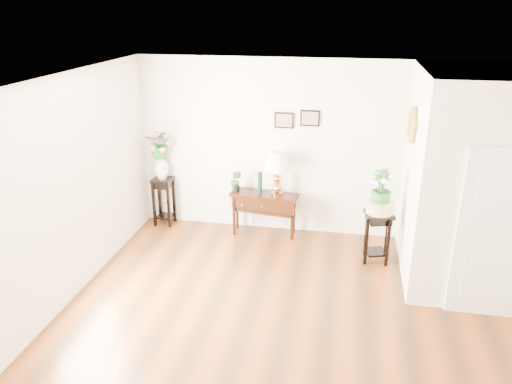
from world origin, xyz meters
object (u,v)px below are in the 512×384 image
(table_lamp, at_px, (277,173))
(plant_stand_b, at_px, (377,237))
(plant_stand_a, at_px, (164,201))
(console_table, at_px, (264,214))

(table_lamp, distance_m, plant_stand_b, 1.80)
(plant_stand_a, bearing_deg, console_table, -2.95)
(plant_stand_b, bearing_deg, console_table, 162.18)
(plant_stand_a, height_order, plant_stand_b, plant_stand_a)
(plant_stand_a, bearing_deg, table_lamp, -2.64)
(plant_stand_a, xyz_separation_m, plant_stand_b, (3.50, -0.66, -0.03))
(console_table, bearing_deg, plant_stand_a, -175.30)
(console_table, xyz_separation_m, plant_stand_a, (-1.74, 0.09, 0.05))
(table_lamp, xyz_separation_m, plant_stand_b, (1.56, -0.57, -0.68))
(console_table, distance_m, plant_stand_a, 1.74)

